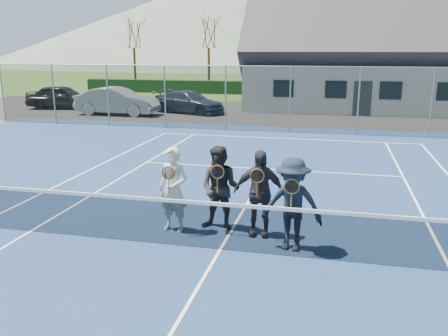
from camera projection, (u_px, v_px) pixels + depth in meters
The scene contains 20 objects.
ground at pixel (300, 114), 27.99m from camera, with size 220.00×220.00×0.00m, color #2E4B1A.
court_surface at pixel (221, 250), 9.10m from camera, with size 30.00×30.00×0.02m, color navy.
tarmac_carpark at pixel (234, 112), 28.87m from camera, with size 40.00×12.00×0.01m, color black.
hedge_row at pixel (311, 89), 39.18m from camera, with size 40.00×1.20×1.10m, color black.
hill_west at pixel (211, 24), 102.12m from camera, with size 110.00×110.00×18.00m, color #516259.
hill_centre at pixel (435, 10), 91.72m from camera, with size 120.00×120.00×22.00m, color slate.
car_a at pixel (62, 97), 30.50m from camera, with size 1.80×4.47×1.52m, color black.
car_b at pixel (117, 101), 27.59m from camera, with size 1.69×4.84×1.59m, color #9A9EA2.
car_c at pixel (189, 102), 28.43m from camera, with size 1.85×4.55×1.32m, color #1A2434.
court_markings at pixel (221, 249), 9.09m from camera, with size 11.03×23.83×0.01m.
tennis_net at pixel (220, 224), 8.97m from camera, with size 11.68×0.08×1.10m.
perimeter_fence at pixel (290, 100), 21.47m from camera, with size 30.07×0.07×3.02m.
clubhouse at pixel (371, 45), 29.91m from camera, with size 15.60×8.20×7.70m.
tree_a at pixel (133, 26), 42.37m from camera, with size 3.20×3.20×7.77m.
tree_b at pixel (209, 25), 40.83m from camera, with size 3.20×3.20×7.77m.
tree_c at pixel (339, 23), 38.41m from camera, with size 3.20×3.20×7.77m.
player_a at pixel (173, 190), 9.83m from camera, with size 0.72×0.55×1.80m.
player_b at pixel (221, 189), 9.91m from camera, with size 0.95×0.78×1.80m.
player_c at pixel (259, 193), 9.61m from camera, with size 1.06×0.51×1.80m.
player_d at pixel (292, 204), 8.89m from camera, with size 1.25×0.84×1.80m.
Camera 1 is at (1.98, -8.20, 3.76)m, focal length 38.00 mm.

